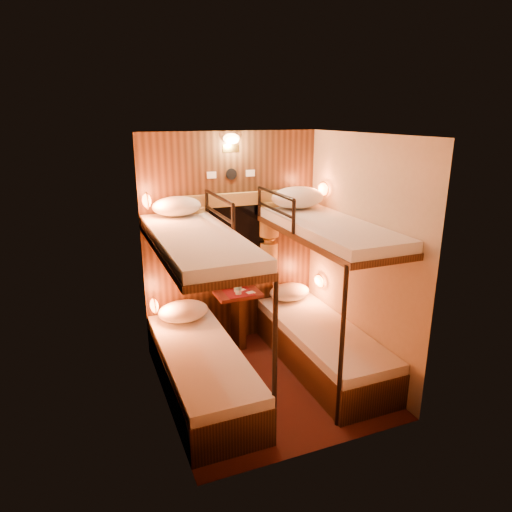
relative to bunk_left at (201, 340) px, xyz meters
name	(u,v)px	position (x,y,z in m)	size (l,w,h in m)	color
floor	(267,382)	(0.65, -0.07, -0.56)	(2.10, 2.10, 0.00)	#37180F
ceiling	(269,134)	(0.65, -0.07, 1.84)	(2.10, 2.10, 0.00)	silver
wall_back	(231,241)	(0.65, 0.98, 0.64)	(2.40, 2.40, 0.00)	#C6B293
wall_front	(326,312)	(0.65, -1.12, 0.64)	(2.40, 2.40, 0.00)	#C6B293
wall_left	(160,283)	(-0.35, -0.07, 0.64)	(2.40, 2.40, 0.00)	#C6B293
wall_right	(360,256)	(1.65, -0.07, 0.64)	(2.40, 2.40, 0.00)	#C6B293
back_panel	(232,241)	(0.65, 0.97, 0.64)	(2.00, 0.03, 2.40)	black
bunk_left	(201,340)	(0.00, 0.00, 0.00)	(0.72, 1.90, 1.82)	black
bunk_right	(323,318)	(1.30, 0.00, 0.00)	(0.72, 1.90, 1.82)	black
window	(233,243)	(0.65, 0.94, 0.62)	(1.00, 0.12, 0.79)	black
curtains	(234,237)	(0.65, 0.90, 0.71)	(1.10, 0.22, 1.00)	olive
back_fixtures	(231,146)	(0.65, 0.93, 1.69)	(0.54, 0.09, 0.48)	black
reading_lamps	(242,245)	(0.65, 0.63, 0.68)	(2.00, 0.20, 1.25)	orange
table	(238,311)	(0.65, 0.78, -0.14)	(0.50, 0.34, 0.66)	#5A2714
bottle_left	(238,285)	(0.63, 0.72, 0.20)	(0.07, 0.07, 0.25)	#99BFE5
bottle_right	(236,284)	(0.64, 0.80, 0.19)	(0.06, 0.06, 0.22)	#99BFE5
sachet_a	(250,293)	(0.77, 0.71, 0.09)	(0.09, 0.07, 0.01)	silver
sachet_b	(242,290)	(0.71, 0.82, 0.09)	(0.07, 0.05, 0.01)	silver
pillow_lower_left	(183,311)	(0.00, 0.69, 0.00)	(0.54, 0.38, 0.21)	silver
pillow_lower_right	(289,292)	(1.30, 0.79, -0.01)	(0.49, 0.35, 0.19)	silver
pillow_upper_left	(177,206)	(0.00, 0.75, 1.13)	(0.49, 0.35, 0.19)	silver
pillow_upper_right	(298,197)	(1.30, 0.64, 1.15)	(0.59, 0.42, 0.23)	silver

